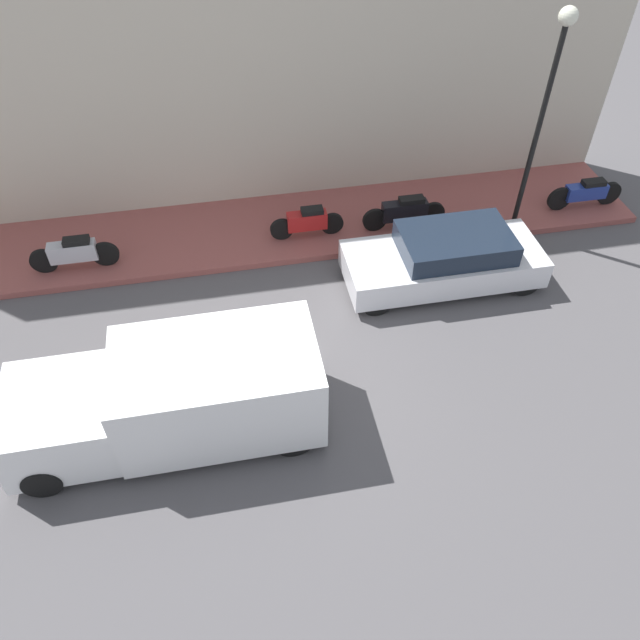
{
  "coord_description": "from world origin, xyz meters",
  "views": [
    {
      "loc": [
        -7.29,
        0.79,
        9.33
      ],
      "look_at": [
        1.37,
        -0.88,
        0.6
      ],
      "focal_mm": 35.0,
      "sensor_mm": 36.0,
      "label": 1
    }
  ],
  "objects": [
    {
      "name": "delivery_van",
      "position": [
        -0.29,
        2.03,
        0.92
      ],
      "size": [
        2.02,
        5.3,
        1.79
      ],
      "color": "white",
      "rests_on": "ground_plane"
    },
    {
      "name": "parked_car",
      "position": [
        2.71,
        -3.96,
        0.63
      ],
      "size": [
        1.75,
        4.34,
        1.28
      ],
      "color": "silver",
      "rests_on": "ground_plane"
    },
    {
      "name": "ground_plane",
      "position": [
        0.0,
        0.0,
        0.0
      ],
      "size": [
        60.0,
        60.0,
        0.0
      ],
      "primitive_type": "plane",
      "color": "#514F51"
    },
    {
      "name": "motorcycle_black",
      "position": [
        4.65,
        -3.6,
        0.6
      ],
      "size": [
        0.3,
        2.06,
        0.82
      ],
      "color": "black",
      "rests_on": "sidewalk"
    },
    {
      "name": "scooter_silver",
      "position": [
        4.53,
        4.14,
        0.59
      ],
      "size": [
        0.3,
        1.95,
        0.81
      ],
      "color": "#B7B7BF",
      "rests_on": "sidewalk"
    },
    {
      "name": "motorcycle_red",
      "position": [
        4.73,
        -1.22,
        0.57
      ],
      "size": [
        0.3,
        1.78,
        0.77
      ],
      "color": "#B21E1E",
      "rests_on": "sidewalk"
    },
    {
      "name": "building_facade",
      "position": [
        6.79,
        0.0,
        3.94
      ],
      "size": [
        0.3,
        18.97,
        7.87
      ],
      "color": "beige",
      "rests_on": "ground_plane"
    },
    {
      "name": "motorcycle_blue",
      "position": [
        4.63,
        -8.34,
        0.57
      ],
      "size": [
        0.3,
        1.97,
        0.75
      ],
      "color": "navy",
      "rests_on": "sidewalk"
    },
    {
      "name": "streetlamp",
      "position": [
        4.22,
        -6.3,
        3.67
      ],
      "size": [
        0.38,
        0.38,
        5.09
      ],
      "color": "black",
      "rests_on": "sidewalk"
    },
    {
      "name": "sidewalk",
      "position": [
        5.27,
        0.0,
        0.08
      ],
      "size": [
        2.73,
        18.97,
        0.15
      ],
      "color": "#934C47",
      "rests_on": "ground_plane"
    }
  ]
}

